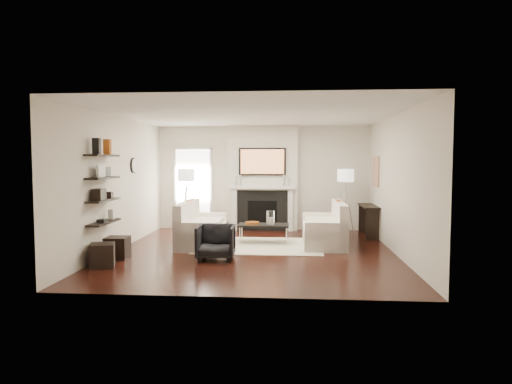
# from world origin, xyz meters

# --- Properties ---
(room_envelope) EXTENTS (6.00, 6.00, 6.00)m
(room_envelope) POSITION_xyz_m (0.00, 0.00, 1.35)
(room_envelope) COLOR black
(room_envelope) RESTS_ON ground
(chimney_breast) EXTENTS (1.80, 0.25, 2.70)m
(chimney_breast) POSITION_xyz_m (0.00, 2.88, 1.35)
(chimney_breast) COLOR silver
(chimney_breast) RESTS_ON floor
(fireplace_surround) EXTENTS (1.30, 0.02, 1.04)m
(fireplace_surround) POSITION_xyz_m (0.00, 2.74, 0.52)
(fireplace_surround) COLOR black
(fireplace_surround) RESTS_ON floor
(firebox) EXTENTS (0.75, 0.02, 0.65)m
(firebox) POSITION_xyz_m (0.00, 2.73, 0.45)
(firebox) COLOR black
(firebox) RESTS_ON floor
(mantel_pilaster_l) EXTENTS (0.12, 0.08, 1.10)m
(mantel_pilaster_l) POSITION_xyz_m (-0.72, 2.71, 0.55)
(mantel_pilaster_l) COLOR white
(mantel_pilaster_l) RESTS_ON floor
(mantel_pilaster_r) EXTENTS (0.12, 0.08, 1.10)m
(mantel_pilaster_r) POSITION_xyz_m (0.72, 2.71, 0.55)
(mantel_pilaster_r) COLOR white
(mantel_pilaster_r) RESTS_ON floor
(mantel_shelf) EXTENTS (1.70, 0.18, 0.07)m
(mantel_shelf) POSITION_xyz_m (0.00, 2.69, 1.12)
(mantel_shelf) COLOR white
(mantel_shelf) RESTS_ON chimney_breast
(tv_body) EXTENTS (1.20, 0.06, 0.70)m
(tv_body) POSITION_xyz_m (0.00, 2.71, 1.78)
(tv_body) COLOR black
(tv_body) RESTS_ON chimney_breast
(tv_screen) EXTENTS (1.10, 0.00, 0.62)m
(tv_screen) POSITION_xyz_m (0.00, 2.68, 1.78)
(tv_screen) COLOR #BF723F
(tv_screen) RESTS_ON tv_body
(candlestick_l_tall) EXTENTS (0.04, 0.04, 0.30)m
(candlestick_l_tall) POSITION_xyz_m (-0.55, 2.70, 1.30)
(candlestick_l_tall) COLOR silver
(candlestick_l_tall) RESTS_ON mantel_shelf
(candlestick_l_short) EXTENTS (0.04, 0.04, 0.24)m
(candlestick_l_short) POSITION_xyz_m (-0.68, 2.70, 1.27)
(candlestick_l_short) COLOR silver
(candlestick_l_short) RESTS_ON mantel_shelf
(candlestick_r_tall) EXTENTS (0.04, 0.04, 0.30)m
(candlestick_r_tall) POSITION_xyz_m (0.55, 2.70, 1.30)
(candlestick_r_tall) COLOR silver
(candlestick_r_tall) RESTS_ON mantel_shelf
(candlestick_r_short) EXTENTS (0.04, 0.04, 0.24)m
(candlestick_r_short) POSITION_xyz_m (0.68, 2.70, 1.27)
(candlestick_r_short) COLOR silver
(candlestick_r_short) RESTS_ON mantel_shelf
(hallway_panel) EXTENTS (0.90, 0.02, 2.10)m
(hallway_panel) POSITION_xyz_m (-1.85, 2.98, 1.05)
(hallway_panel) COLOR white
(hallway_panel) RESTS_ON floor
(door_trim_l) EXTENTS (0.06, 0.06, 2.16)m
(door_trim_l) POSITION_xyz_m (-2.33, 2.96, 1.05)
(door_trim_l) COLOR white
(door_trim_l) RESTS_ON floor
(door_trim_r) EXTENTS (0.06, 0.06, 2.16)m
(door_trim_r) POSITION_xyz_m (-1.37, 2.96, 1.05)
(door_trim_r) COLOR white
(door_trim_r) RESTS_ON floor
(door_trim_top) EXTENTS (1.02, 0.06, 0.06)m
(door_trim_top) POSITION_xyz_m (-1.85, 2.96, 2.13)
(door_trim_top) COLOR white
(door_trim_top) RESTS_ON wall_back
(rug) EXTENTS (2.60, 2.00, 0.01)m
(rug) POSITION_xyz_m (0.06, 0.66, 0.01)
(rug) COLOR beige
(rug) RESTS_ON floor
(loveseat_left_base) EXTENTS (0.85, 1.80, 0.42)m
(loveseat_left_base) POSITION_xyz_m (-1.15, 0.67, 0.21)
(loveseat_left_base) COLOR white
(loveseat_left_base) RESTS_ON floor
(loveseat_left_back) EXTENTS (0.18, 1.80, 0.80)m
(loveseat_left_back) POSITION_xyz_m (-1.49, 0.67, 0.53)
(loveseat_left_back) COLOR white
(loveseat_left_back) RESTS_ON floor
(loveseat_left_arm_n) EXTENTS (0.85, 0.18, 0.60)m
(loveseat_left_arm_n) POSITION_xyz_m (-1.15, -0.14, 0.30)
(loveseat_left_arm_n) COLOR white
(loveseat_left_arm_n) RESTS_ON floor
(loveseat_left_arm_s) EXTENTS (0.85, 0.18, 0.60)m
(loveseat_left_arm_s) POSITION_xyz_m (-1.15, 1.48, 0.30)
(loveseat_left_arm_s) COLOR white
(loveseat_left_arm_s) RESTS_ON floor
(loveseat_left_cushion) EXTENTS (0.63, 1.44, 0.10)m
(loveseat_left_cushion) POSITION_xyz_m (-1.10, 0.67, 0.47)
(loveseat_left_cushion) COLOR white
(loveseat_left_cushion) RESTS_ON loveseat_left_base
(pillow_left_orange) EXTENTS (0.10, 0.42, 0.42)m
(pillow_left_orange) POSITION_xyz_m (-1.49, 0.97, 0.73)
(pillow_left_orange) COLOR #A64C14
(pillow_left_orange) RESTS_ON loveseat_left_cushion
(pillow_left_charcoal) EXTENTS (0.10, 0.40, 0.40)m
(pillow_left_charcoal) POSITION_xyz_m (-1.49, 0.37, 0.72)
(pillow_left_charcoal) COLOR black
(pillow_left_charcoal) RESTS_ON loveseat_left_cushion
(loveseat_right_base) EXTENTS (0.85, 1.80, 0.42)m
(loveseat_right_base) POSITION_xyz_m (1.43, 0.86, 0.21)
(loveseat_right_base) COLOR white
(loveseat_right_base) RESTS_ON floor
(loveseat_right_back) EXTENTS (0.18, 1.80, 0.80)m
(loveseat_right_back) POSITION_xyz_m (1.77, 0.86, 0.53)
(loveseat_right_back) COLOR white
(loveseat_right_back) RESTS_ON floor
(loveseat_right_arm_n) EXTENTS (0.85, 0.18, 0.60)m
(loveseat_right_arm_n) POSITION_xyz_m (1.43, 0.05, 0.30)
(loveseat_right_arm_n) COLOR white
(loveseat_right_arm_n) RESTS_ON floor
(loveseat_right_arm_s) EXTENTS (0.85, 0.18, 0.60)m
(loveseat_right_arm_s) POSITION_xyz_m (1.43, 1.67, 0.30)
(loveseat_right_arm_s) COLOR white
(loveseat_right_arm_s) RESTS_ON floor
(loveseat_right_cushion) EXTENTS (0.63, 1.44, 0.10)m
(loveseat_right_cushion) POSITION_xyz_m (1.38, 0.86, 0.47)
(loveseat_right_cushion) COLOR white
(loveseat_right_cushion) RESTS_ON loveseat_right_base
(pillow_right_orange) EXTENTS (0.10, 0.42, 0.42)m
(pillow_right_orange) POSITION_xyz_m (1.77, 1.16, 0.73)
(pillow_right_orange) COLOR #A64C14
(pillow_right_orange) RESTS_ON loveseat_right_cushion
(pillow_right_charcoal) EXTENTS (0.10, 0.40, 0.40)m
(pillow_right_charcoal) POSITION_xyz_m (1.77, 0.56, 0.72)
(pillow_right_charcoal) COLOR black
(pillow_right_charcoal) RESTS_ON loveseat_right_cushion
(coffee_table) EXTENTS (1.10, 0.55, 0.04)m
(coffee_table) POSITION_xyz_m (0.14, 0.96, 0.40)
(coffee_table) COLOR black
(coffee_table) RESTS_ON floor
(coffee_leg_nw) EXTENTS (0.02, 0.02, 0.38)m
(coffee_leg_nw) POSITION_xyz_m (-0.36, 0.74, 0.19)
(coffee_leg_nw) COLOR silver
(coffee_leg_nw) RESTS_ON floor
(coffee_leg_ne) EXTENTS (0.02, 0.02, 0.38)m
(coffee_leg_ne) POSITION_xyz_m (0.64, 0.74, 0.19)
(coffee_leg_ne) COLOR silver
(coffee_leg_ne) RESTS_ON floor
(coffee_leg_sw) EXTENTS (0.02, 0.02, 0.38)m
(coffee_leg_sw) POSITION_xyz_m (-0.36, 1.18, 0.19)
(coffee_leg_sw) COLOR silver
(coffee_leg_sw) RESTS_ON floor
(coffee_leg_se) EXTENTS (0.02, 0.02, 0.38)m
(coffee_leg_se) POSITION_xyz_m (0.64, 1.18, 0.19)
(coffee_leg_se) COLOR silver
(coffee_leg_se) RESTS_ON floor
(hurricane_glass) EXTENTS (0.18, 0.18, 0.32)m
(hurricane_glass) POSITION_xyz_m (0.29, 0.96, 0.56)
(hurricane_glass) COLOR white
(hurricane_glass) RESTS_ON coffee_table
(hurricane_candle) EXTENTS (0.10, 0.10, 0.16)m
(hurricane_candle) POSITION_xyz_m (0.29, 0.96, 0.49)
(hurricane_candle) COLOR white
(hurricane_candle) RESTS_ON coffee_table
(copper_bowl) EXTENTS (0.31, 0.31, 0.05)m
(copper_bowl) POSITION_xyz_m (-0.11, 0.96, 0.45)
(copper_bowl) COLOR #C06420
(copper_bowl) RESTS_ON coffee_table
(armchair) EXTENTS (0.70, 0.66, 0.69)m
(armchair) POSITION_xyz_m (-0.64, -0.70, 0.35)
(armchair) COLOR black
(armchair) RESTS_ON floor
(lamp_left_post) EXTENTS (0.02, 0.02, 1.20)m
(lamp_left_post) POSITION_xyz_m (-1.85, 2.17, 0.60)
(lamp_left_post) COLOR silver
(lamp_left_post) RESTS_ON floor
(lamp_left_shade) EXTENTS (0.40, 0.40, 0.30)m
(lamp_left_shade) POSITION_xyz_m (-1.85, 2.17, 1.45)
(lamp_left_shade) COLOR white
(lamp_left_shade) RESTS_ON lamp_left_post
(lamp_left_leg_a) EXTENTS (0.25, 0.02, 1.23)m
(lamp_left_leg_a) POSITION_xyz_m (-1.74, 2.17, 0.60)
(lamp_left_leg_a) COLOR silver
(lamp_left_leg_a) RESTS_ON floor
(lamp_left_leg_b) EXTENTS (0.14, 0.22, 1.23)m
(lamp_left_leg_b) POSITION_xyz_m (-1.91, 2.27, 0.60)
(lamp_left_leg_b) COLOR silver
(lamp_left_leg_b) RESTS_ON floor
(lamp_left_leg_c) EXTENTS (0.14, 0.22, 1.23)m
(lamp_left_leg_c) POSITION_xyz_m (-1.91, 2.08, 0.60)
(lamp_left_leg_c) COLOR silver
(lamp_left_leg_c) RESTS_ON floor
(lamp_right_post) EXTENTS (0.02, 0.02, 1.20)m
(lamp_right_post) POSITION_xyz_m (2.05, 2.27, 0.60)
(lamp_right_post) COLOR silver
(lamp_right_post) RESTS_ON floor
(lamp_right_shade) EXTENTS (0.40, 0.40, 0.30)m
(lamp_right_shade) POSITION_xyz_m (2.05, 2.27, 1.45)
(lamp_right_shade) COLOR white
(lamp_right_shade) RESTS_ON lamp_right_post
(lamp_right_leg_a) EXTENTS (0.25, 0.02, 1.23)m
(lamp_right_leg_a) POSITION_xyz_m (2.16, 2.27, 0.60)
(lamp_right_leg_a) COLOR silver
(lamp_right_leg_a) RESTS_ON floor
(lamp_right_leg_b) EXTENTS (0.14, 0.22, 1.23)m
(lamp_right_leg_b) POSITION_xyz_m (2.00, 2.36, 0.60)
(lamp_right_leg_b) COLOR silver
(lamp_right_leg_b) RESTS_ON floor
(lamp_right_leg_c) EXTENTS (0.14, 0.22, 1.23)m
(lamp_right_leg_c) POSITION_xyz_m (1.99, 2.17, 0.60)
(lamp_right_leg_c) COLOR silver
(lamp_right_leg_c) RESTS_ON floor
(console_top) EXTENTS (0.35, 1.20, 0.04)m
(console_top) POSITION_xyz_m (2.57, 2.02, 0.73)
(console_top) COLOR black
(console_top) RESTS_ON floor
(console_leg_n) EXTENTS (0.30, 0.04, 0.71)m
(console_leg_n) POSITION_xyz_m (2.57, 1.47, 0.35)
(console_leg_n) COLOR black
(console_leg_n) RESTS_ON floor
(console_leg_s) EXTENTS (0.30, 0.04, 0.71)m
(console_leg_s) POSITION_xyz_m (2.57, 2.57, 0.35)
(console_leg_s) COLOR black
(console_leg_s) RESTS_ON floor
(wall_art) EXTENTS (0.03, 0.70, 0.70)m
(wall_art) POSITION_xyz_m (2.73, 2.05, 1.55)
(wall_art) COLOR tan
(wall_art) RESTS_ON wall_right
(shelf_bottom) EXTENTS (0.25, 1.00, 0.03)m
(shelf_bottom) POSITION_xyz_m (-2.62, -1.00, 0.70)
(shelf_bottom) COLOR black
(shelf_bottom) RESTS_ON wall_left
(shelf_lower) EXTENTS (0.25, 1.00, 0.04)m
(shelf_lower) POSITION_xyz_m (-2.62, -1.00, 1.10)
(shelf_lower) COLOR black
(shelf_lower) RESTS_ON wall_left
(shelf_upper) EXTENTS (0.25, 1.00, 0.04)m
(shelf_upper) POSITION_xyz_m (-2.62, -1.00, 1.50)
(shelf_upper) COLOR black
(shelf_upper) RESTS_ON wall_left
(shelf_top) EXTENTS (0.25, 1.00, 0.04)m
(shelf_top) POSITION_xyz_m (-2.62, -1.00, 1.90)
(shelf_top) COLOR black
(shelf_top) RESTS_ON wall_left
(decor_magfile_a) EXTENTS (0.12, 0.10, 0.28)m
(decor_magfile_a) POSITION_xyz_m (-2.62, -1.24, 2.06)
(decor_magfile_a) COLOR black
(decor_magfile_a) RESTS_ON shelf_top
(decor_magfile_b) EXTENTS (0.12, 0.10, 0.28)m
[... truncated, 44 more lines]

